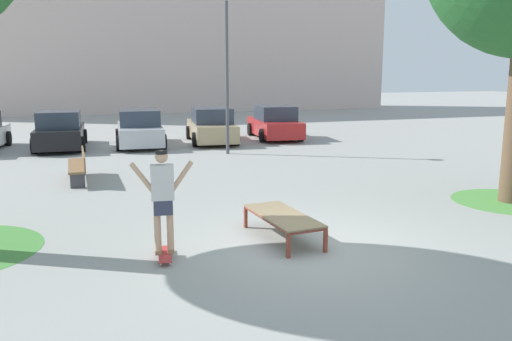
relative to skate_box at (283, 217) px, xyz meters
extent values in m
plane|color=#999993|center=(0.21, -0.66, -0.41)|extent=(120.00, 120.00, 0.00)
cube|color=beige|center=(3.35, 32.15, 7.29)|extent=(35.24, 4.00, 15.41)
cube|color=brown|center=(-0.42, 0.89, -0.22)|extent=(0.06, 0.06, 0.38)
cube|color=brown|center=(0.28, 0.94, -0.22)|extent=(0.06, 0.06, 0.38)
cube|color=brown|center=(-0.28, -0.94, -0.22)|extent=(0.06, 0.06, 0.38)
cube|color=brown|center=(0.42, -0.89, -0.22)|extent=(0.06, 0.06, 0.38)
cylinder|color=brown|center=(-0.35, -0.03, -0.01)|extent=(0.20, 1.90, 0.05)
cylinder|color=brown|center=(0.35, 0.03, -0.01)|extent=(0.20, 1.90, 0.05)
cylinder|color=brown|center=(-0.07, 0.92, -0.01)|extent=(0.76, 0.11, 0.05)
cylinder|color=brown|center=(0.07, -0.92, -0.01)|extent=(0.76, 0.11, 0.05)
cube|color=#847051|center=(0.00, 0.00, 0.03)|extent=(0.91, 1.95, 0.03)
cube|color=#B23333|center=(-2.19, -0.34, -0.33)|extent=(0.30, 0.82, 0.02)
cylinder|color=silver|center=(-2.23, -0.05, -0.39)|extent=(0.04, 0.06, 0.06)
cylinder|color=silver|center=(-2.08, -0.07, -0.39)|extent=(0.04, 0.06, 0.06)
cylinder|color=silver|center=(-2.30, -0.61, -0.39)|extent=(0.04, 0.06, 0.06)
cylinder|color=silver|center=(-2.15, -0.63, -0.39)|extent=(0.04, 0.06, 0.06)
cylinder|color=tan|center=(-2.29, -0.33, 0.09)|extent=(0.11, 0.11, 0.82)
cube|color=#99704C|center=(-2.28, -0.28, -0.29)|extent=(0.13, 0.25, 0.07)
cylinder|color=tan|center=(-2.09, -0.35, 0.09)|extent=(0.11, 0.11, 0.82)
cube|color=#99704C|center=(-2.09, -0.30, -0.29)|extent=(0.13, 0.25, 0.07)
cube|color=#33384C|center=(-2.19, -0.34, 0.46)|extent=(0.32, 0.24, 0.24)
cube|color=silver|center=(-2.19, -0.34, 0.86)|extent=(0.39, 0.26, 0.56)
cylinder|color=tan|center=(-2.49, -0.30, 0.94)|extent=(0.41, 0.13, 0.52)
cylinder|color=tan|center=(-1.89, -0.38, 0.94)|extent=(0.41, 0.13, 0.52)
sphere|color=tan|center=(-2.19, -0.34, 1.27)|extent=(0.20, 0.20, 0.20)
cylinder|color=black|center=(-2.19, -0.34, 1.34)|extent=(0.19, 0.19, 0.05)
cylinder|color=#519342|center=(6.10, 0.87, -0.41)|extent=(2.63, 2.63, 0.01)
cylinder|color=black|center=(-6.25, 15.03, -0.11)|extent=(0.27, 0.62, 0.60)
cube|color=black|center=(-4.14, 13.55, 0.10)|extent=(1.87, 4.27, 0.70)
cube|color=#2D3847|center=(-4.15, 13.40, 0.77)|extent=(1.65, 2.16, 0.64)
cylinder|color=black|center=(-4.94, 14.89, -0.11)|extent=(0.24, 0.61, 0.60)
cylinder|color=black|center=(-3.24, 14.82, -0.11)|extent=(0.24, 0.61, 0.60)
cylinder|color=black|center=(-5.05, 12.29, -0.11)|extent=(0.24, 0.61, 0.60)
cylinder|color=black|center=(-3.35, 12.21, -0.11)|extent=(0.24, 0.61, 0.60)
cube|color=#B7BABF|center=(-1.07, 13.26, 0.10)|extent=(1.96, 4.30, 0.70)
cube|color=#2D3847|center=(-1.08, 13.11, 0.77)|extent=(1.69, 2.19, 0.64)
cylinder|color=black|center=(-1.84, 14.61, -0.11)|extent=(0.26, 0.61, 0.60)
cylinder|color=black|center=(-0.14, 14.50, -0.11)|extent=(0.26, 0.61, 0.60)
cylinder|color=black|center=(-2.00, 12.01, -0.11)|extent=(0.26, 0.61, 0.60)
cylinder|color=black|center=(-0.31, 11.90, -0.11)|extent=(0.26, 0.61, 0.60)
cube|color=tan|center=(2.00, 13.38, 0.10)|extent=(2.12, 4.35, 0.70)
cube|color=#2D3847|center=(1.98, 13.23, 0.77)|extent=(1.77, 2.25, 0.64)
cylinder|color=black|center=(1.28, 14.76, -0.11)|extent=(0.28, 0.62, 0.60)
cylinder|color=black|center=(2.97, 14.59, -0.11)|extent=(0.28, 0.62, 0.60)
cylinder|color=black|center=(1.02, 12.17, -0.11)|extent=(0.28, 0.62, 0.60)
cylinder|color=black|center=(2.71, 11.99, -0.11)|extent=(0.28, 0.62, 0.60)
cube|color=red|center=(5.07, 13.78, 0.10)|extent=(2.16, 4.36, 0.70)
cube|color=#2D3847|center=(5.05, 13.63, 0.77)|extent=(1.79, 2.26, 0.64)
cylinder|color=black|center=(4.37, 15.17, -0.11)|extent=(0.29, 0.62, 0.60)
cylinder|color=black|center=(6.06, 14.98, -0.11)|extent=(0.29, 0.62, 0.60)
cylinder|color=black|center=(4.07, 12.58, -0.11)|extent=(0.29, 0.62, 0.60)
cylinder|color=black|center=(5.76, 12.39, -0.11)|extent=(0.29, 0.62, 0.60)
cube|color=brown|center=(-3.54, 6.63, 0.02)|extent=(0.47, 2.41, 0.06)
cube|color=brown|center=(-3.34, 6.63, 0.24)|extent=(0.07, 2.40, 0.36)
cube|color=#424247|center=(-3.52, 5.67, -0.21)|extent=(0.38, 0.09, 0.40)
cube|color=#424247|center=(-3.55, 7.59, -0.21)|extent=(0.38, 0.09, 0.40)
cylinder|color=#4C4C51|center=(1.78, 10.02, 2.34)|extent=(0.12, 0.12, 5.50)
camera|label=1|loc=(-3.36, -8.39, 2.57)|focal=36.33mm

